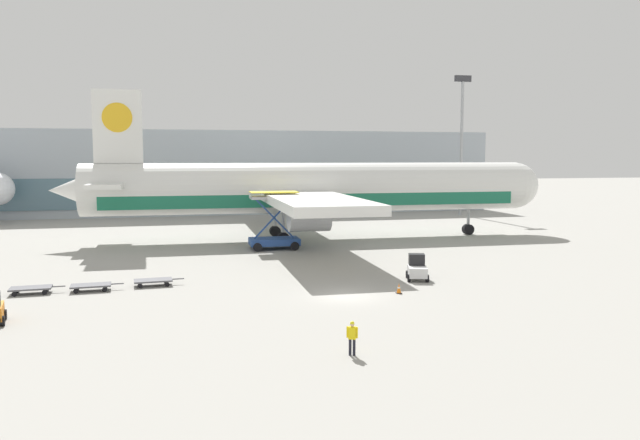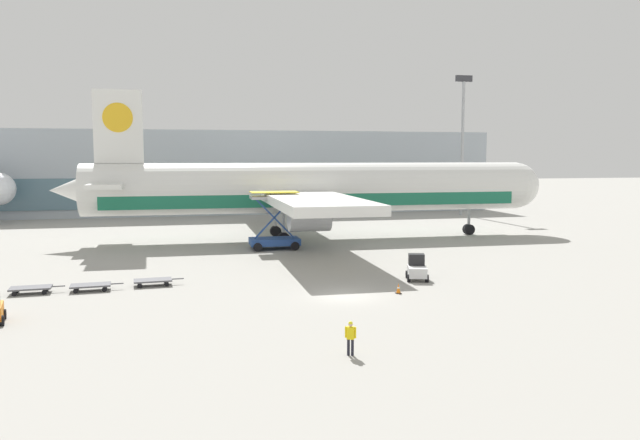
{
  "view_description": "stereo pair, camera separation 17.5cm",
  "coord_description": "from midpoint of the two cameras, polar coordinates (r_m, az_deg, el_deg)",
  "views": [
    {
      "loc": [
        -11.61,
        -41.4,
        9.83
      ],
      "look_at": [
        1.34,
        13.51,
        4.0
      ],
      "focal_mm": 35.0,
      "sensor_mm": 36.0,
      "label": 1
    },
    {
      "loc": [
        -11.44,
        -41.44,
        9.83
      ],
      "look_at": [
        1.34,
        13.51,
        4.0
      ],
      "focal_mm": 35.0,
      "sensor_mm": 36.0,
      "label": 2
    }
  ],
  "objects": [
    {
      "name": "traffic_cone_near",
      "position": [
        45.25,
        7.29,
        -6.23
      ],
      "size": [
        0.4,
        0.4,
        0.73
      ],
      "color": "black",
      "rests_on": "ground_plane"
    },
    {
      "name": "light_mast",
      "position": [
        105.97,
        12.96,
        7.6
      ],
      "size": [
        2.8,
        0.5,
        22.85
      ],
      "color": "#9EA0A5",
      "rests_on": "ground_plane"
    },
    {
      "name": "scissor_lift_loader",
      "position": [
        65.96,
        -4.12,
        -0.7
      ],
      "size": [
        5.24,
        3.43,
        6.07
      ],
      "rotation": [
        0.0,
        0.0,
        -0.01
      ],
      "color": "#284C99",
      "rests_on": "ground_plane"
    },
    {
      "name": "baggage_tug_mid",
      "position": [
        50.3,
        8.94,
        -4.43
      ],
      "size": [
        2.2,
        2.74,
        2.0
      ],
      "rotation": [
        0.0,
        0.0,
        1.28
      ],
      "color": "silver",
      "rests_on": "ground_plane"
    },
    {
      "name": "ground_crew_near",
      "position": [
        31.26,
        2.97,
        -10.49
      ],
      "size": [
        0.52,
        0.35,
        1.73
      ],
      "rotation": [
        0.0,
        0.0,
        5.84
      ],
      "color": "black",
      "rests_on": "ground_plane"
    },
    {
      "name": "airplane_main",
      "position": [
        73.18,
        -1.08,
        2.77
      ],
      "size": [
        58.07,
        48.11,
        17.0
      ],
      "rotation": [
        0.0,
        0.0,
        -0.01
      ],
      "color": "white",
      "rests_on": "ground_plane"
    },
    {
      "name": "baggage_dolly_lead",
      "position": [
        49.35,
        -24.83,
        -5.68
      ],
      "size": [
        3.75,
        1.69,
        0.48
      ],
      "rotation": [
        0.0,
        0.0,
        0.07
      ],
      "color": "#56565B",
      "rests_on": "ground_plane"
    },
    {
      "name": "terminal_building",
      "position": [
        112.71,
        -8.04,
        4.4
      ],
      "size": [
        90.0,
        18.2,
        14.0
      ],
      "color": "#9EA8B2",
      "rests_on": "ground_plane"
    },
    {
      "name": "baggage_dolly_third",
      "position": [
        49.16,
        -14.91,
        -5.37
      ],
      "size": [
        3.75,
        1.69,
        0.48
      ],
      "rotation": [
        0.0,
        0.0,
        0.07
      ],
      "color": "#56565B",
      "rests_on": "ground_plane"
    },
    {
      "name": "ground_plane",
      "position": [
        44.11,
        2.41,
        -6.98
      ],
      "size": [
        400.0,
        400.0,
        0.0
      ],
      "primitive_type": "plane",
      "color": "#9E9B93"
    },
    {
      "name": "baggage_dolly_second",
      "position": [
        48.68,
        -20.12,
        -5.65
      ],
      "size": [
        3.75,
        1.69,
        0.48
      ],
      "rotation": [
        0.0,
        0.0,
        0.07
      ],
      "color": "#56565B",
      "rests_on": "ground_plane"
    }
  ]
}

